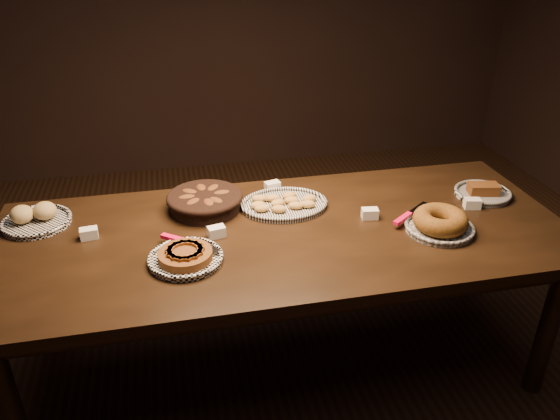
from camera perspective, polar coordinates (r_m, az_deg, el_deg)
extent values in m
plane|color=black|center=(2.74, 0.38, -15.80)|extent=(5.00, 5.00, 0.00)
cube|color=black|center=(2.30, 0.44, -2.65)|extent=(2.40, 1.00, 0.05)
cylinder|color=black|center=(2.28, -26.28, -18.33)|extent=(0.08, 0.08, 0.70)
cylinder|color=black|center=(2.66, 26.23, -10.97)|extent=(0.08, 0.08, 0.70)
cylinder|color=black|center=(2.85, -23.28, -7.41)|extent=(0.08, 0.08, 0.70)
cylinder|color=black|center=(3.16, 18.36, -2.83)|extent=(0.08, 0.08, 0.70)
torus|color=white|center=(2.10, -9.84, -4.87)|extent=(0.29, 0.29, 0.02)
cylinder|color=#47270E|center=(2.10, -9.86, -4.68)|extent=(0.22, 0.22, 0.03)
cube|color=#5D2610|center=(2.08, -8.38, -4.09)|extent=(0.03, 0.07, 0.01)
cube|color=#5D2610|center=(2.10, -8.52, -3.75)|extent=(0.04, 0.07, 0.01)
cube|color=#5D2610|center=(2.12, -8.93, -3.50)|extent=(0.06, 0.06, 0.01)
cube|color=#5D2610|center=(2.13, -9.53, -3.38)|extent=(0.07, 0.04, 0.01)
cube|color=#5D2610|center=(2.13, -10.20, -3.42)|extent=(0.07, 0.03, 0.01)
cube|color=#5D2610|center=(2.12, -10.81, -3.60)|extent=(0.07, 0.06, 0.01)
cube|color=#5D2610|center=(2.11, -11.26, -3.89)|extent=(0.05, 0.07, 0.01)
cube|color=#5D2610|center=(2.09, -11.44, -4.25)|extent=(0.03, 0.07, 0.01)
cube|color=#5D2610|center=(2.07, -11.33, -4.60)|extent=(0.04, 0.07, 0.01)
cube|color=#5D2610|center=(2.05, -10.92, -4.87)|extent=(0.06, 0.06, 0.01)
cube|color=#5D2610|center=(2.04, -10.31, -5.00)|extent=(0.07, 0.04, 0.01)
cube|color=#5D2610|center=(2.04, -9.61, -4.97)|extent=(0.07, 0.03, 0.01)
cube|color=#5D2610|center=(2.05, -8.98, -4.77)|extent=(0.07, 0.06, 0.01)
cube|color=#5D2610|center=(2.06, -8.54, -4.46)|extent=(0.05, 0.07, 0.01)
cube|color=#EC0B46|center=(2.21, -10.97, -2.95)|extent=(0.11, 0.09, 0.02)
cube|color=silver|center=(2.14, -8.11, -3.84)|extent=(0.14, 0.12, 0.00)
torus|color=black|center=(2.46, 0.42, 0.73)|extent=(0.32, 0.32, 0.02)
ellipsoid|color=brown|center=(2.39, -1.89, 0.19)|extent=(0.07, 0.04, 0.03)
ellipsoid|color=brown|center=(2.39, -0.11, 0.12)|extent=(0.08, 0.06, 0.03)
ellipsoid|color=brown|center=(2.42, 1.66, 0.48)|extent=(0.08, 0.06, 0.03)
ellipsoid|color=brown|center=(2.43, 2.92, 0.62)|extent=(0.07, 0.06, 0.03)
ellipsoid|color=brown|center=(2.42, -2.33, 0.53)|extent=(0.07, 0.05, 0.03)
ellipsoid|color=brown|center=(2.44, -0.24, 0.75)|extent=(0.08, 0.06, 0.03)
ellipsoid|color=brown|center=(2.46, 1.21, 1.03)|extent=(0.07, 0.05, 0.03)
ellipsoid|color=brown|center=(2.48, 3.09, 1.22)|extent=(0.07, 0.06, 0.03)
ellipsoid|color=brown|center=(2.48, -2.24, 1.21)|extent=(0.08, 0.06, 0.03)
ellipsoid|color=brown|center=(2.48, -0.79, 1.28)|extent=(0.07, 0.05, 0.03)
ellipsoid|color=brown|center=(2.51, 0.97, 1.53)|extent=(0.08, 0.06, 0.03)
torus|color=black|center=(2.36, 16.32, -1.67)|extent=(0.29, 0.29, 0.02)
torus|color=brown|center=(2.35, 16.42, -1.01)|extent=(0.30, 0.30, 0.08)
cube|color=#EC0B46|center=(2.37, 12.70, -0.87)|extent=(0.11, 0.09, 0.02)
cube|color=silver|center=(2.47, 14.21, 0.14)|extent=(0.14, 0.11, 0.00)
cylinder|color=black|center=(2.45, -7.85, 0.82)|extent=(0.32, 0.32, 0.08)
torus|color=black|center=(2.43, -7.89, 1.36)|extent=(0.34, 0.34, 0.03)
ellipsoid|color=#331D0A|center=(2.45, -6.09, 1.53)|extent=(0.10, 0.06, 0.05)
ellipsoid|color=#331D0A|center=(2.50, -7.00, 2.03)|extent=(0.10, 0.11, 0.05)
ellipsoid|color=#331D0A|center=(2.50, -8.22, 2.05)|extent=(0.07, 0.10, 0.05)
ellipsoid|color=#331D0A|center=(2.48, -9.40, 1.63)|extent=(0.11, 0.10, 0.05)
ellipsoid|color=#331D0A|center=(2.43, -9.69, 1.05)|extent=(0.10, 0.06, 0.05)
ellipsoid|color=#331D0A|center=(2.38, -9.04, 0.57)|extent=(0.11, 0.11, 0.05)
ellipsoid|color=#331D0A|center=(2.37, -7.45, 0.50)|extent=(0.07, 0.11, 0.05)
ellipsoid|color=#331D0A|center=(2.38, -6.67, 0.72)|extent=(0.10, 0.11, 0.05)
torus|color=white|center=(2.54, -24.11, -0.99)|extent=(0.29, 0.29, 0.02)
ellipsoid|color=#A2814A|center=(2.54, -25.37, -0.42)|extent=(0.10, 0.10, 0.08)
ellipsoid|color=#A2814A|center=(2.53, -23.37, -0.07)|extent=(0.10, 0.10, 0.08)
torus|color=black|center=(2.73, 20.43, 1.78)|extent=(0.26, 0.26, 0.02)
cube|color=#47270E|center=(2.72, 20.48, 2.08)|extent=(0.15, 0.10, 0.05)
cube|color=white|center=(2.24, -6.65, -2.27)|extent=(0.08, 0.06, 0.04)
cube|color=white|center=(2.61, -0.80, 2.49)|extent=(0.08, 0.06, 0.04)
cube|color=white|center=(2.39, 9.37, -0.37)|extent=(0.08, 0.05, 0.04)
cube|color=white|center=(2.35, -19.33, -2.33)|extent=(0.07, 0.05, 0.04)
cube|color=white|center=(2.59, 19.45, 0.65)|extent=(0.08, 0.06, 0.04)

